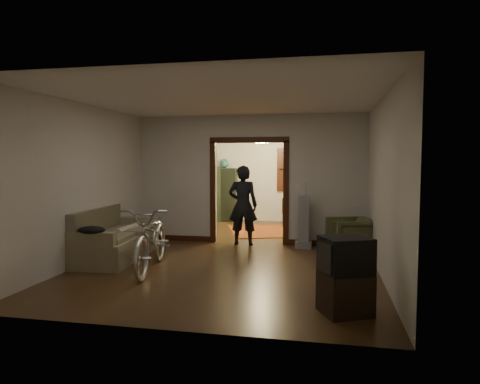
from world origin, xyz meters
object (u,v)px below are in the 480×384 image
(bicycle, at_px, (152,238))
(person, at_px, (243,205))
(sofa, at_px, (116,234))
(desk, at_px, (302,213))
(locker, at_px, (224,194))
(armchair, at_px, (350,237))

(bicycle, relative_size, person, 1.19)
(sofa, bearing_deg, desk, 52.39)
(person, relative_size, locker, 1.07)
(desk, bearing_deg, armchair, -62.79)
(sofa, xyz_separation_m, locker, (0.80, 5.28, 0.33))
(desk, bearing_deg, bicycle, -100.51)
(sofa, bearing_deg, locker, 76.47)
(bicycle, distance_m, desk, 5.96)
(bicycle, height_order, desk, bicycle)
(armchair, bearing_deg, sofa, -91.41)
(armchair, height_order, person, person)
(armchair, distance_m, desk, 3.93)
(sofa, distance_m, bicycle, 1.18)
(armchair, distance_m, locker, 5.41)
(bicycle, height_order, armchair, bicycle)
(armchair, xyz_separation_m, desk, (-1.11, 3.77, -0.03))
(locker, bearing_deg, armchair, -60.06)
(bicycle, bearing_deg, sofa, 136.58)
(sofa, distance_m, person, 2.72)
(sofa, height_order, bicycle, bicycle)
(armchair, xyz_separation_m, locker, (-3.46, 4.14, 0.44))
(bicycle, height_order, locker, locker)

